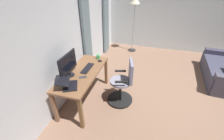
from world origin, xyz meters
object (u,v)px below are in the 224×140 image
at_px(desk, 83,76).
at_px(computer_monitor, 68,64).
at_px(computer_keyboard, 87,68).
at_px(floor_lamp, 135,7).
at_px(mug_tea, 98,57).
at_px(office_chair, 123,84).
at_px(cell_phone_by_monitor, 83,77).
at_px(computer_mouse, 100,61).
at_px(laptop, 67,84).

height_order(desk, computer_monitor, computer_monitor).
distance_m(computer_keyboard, floor_lamp, 2.97).
distance_m(computer_keyboard, mug_tea, 0.51).
relative_size(computer_keyboard, mug_tea, 3.29).
relative_size(office_chair, cell_phone_by_monitor, 6.91).
xyz_separation_m(computer_keyboard, cell_phone_by_monitor, (0.32, 0.05, -0.01)).
bearing_deg(computer_mouse, computer_keyboard, -21.30).
height_order(desk, office_chair, office_chair).
distance_m(office_chair, cell_phone_by_monitor, 0.86).
height_order(computer_monitor, floor_lamp, floor_lamp).
bearing_deg(computer_monitor, computer_keyboard, 144.68).
relative_size(computer_monitor, cell_phone_by_monitor, 3.98).
relative_size(office_chair, computer_mouse, 9.96).
xyz_separation_m(desk, computer_keyboard, (-0.15, 0.04, 0.11)).
xyz_separation_m(computer_keyboard, computer_mouse, (-0.37, 0.15, 0.01)).
distance_m(office_chair, laptop, 1.16).
distance_m(desk, floor_lamp, 3.15).
relative_size(computer_keyboard, laptop, 0.93).
bearing_deg(desk, mug_tea, 171.54).
relative_size(office_chair, floor_lamp, 0.54).
xyz_separation_m(desk, floor_lamp, (-2.96, 0.56, 0.91)).
xyz_separation_m(computer_monitor, mug_tea, (-0.83, 0.29, -0.21)).
bearing_deg(computer_mouse, office_chair, 62.19).
relative_size(cell_phone_by_monitor, mug_tea, 1.12).
relative_size(desk, floor_lamp, 0.82).
distance_m(computer_monitor, computer_mouse, 0.83).
bearing_deg(mug_tea, computer_mouse, 35.47).
bearing_deg(laptop, desk, 149.20).
bearing_deg(computer_keyboard, mug_tea, 173.64).
bearing_deg(laptop, computer_keyboard, 146.73).
distance_m(computer_keyboard, cell_phone_by_monitor, 0.33).
bearing_deg(cell_phone_by_monitor, desk, 174.91).
bearing_deg(office_chair, computer_keyboard, 77.85).
bearing_deg(office_chair, mug_tea, 42.34).
bearing_deg(laptop, computer_mouse, 141.43).
height_order(office_chair, laptop, office_chair).
height_order(computer_keyboard, laptop, laptop).
bearing_deg(cell_phone_by_monitor, mug_tea, 147.10).
bearing_deg(cell_phone_by_monitor, computer_mouse, 139.63).
xyz_separation_m(desk, laptop, (0.51, -0.04, 0.15)).
bearing_deg(mug_tea, cell_phone_by_monitor, -0.69).
height_order(office_chair, computer_keyboard, office_chair).
bearing_deg(office_chair, computer_mouse, 47.02).
relative_size(laptop, floor_lamp, 0.25).
distance_m(office_chair, mug_tea, 0.91).
height_order(computer_monitor, mug_tea, computer_monitor).
relative_size(computer_mouse, mug_tea, 0.78).
relative_size(office_chair, computer_monitor, 1.74).
bearing_deg(computer_monitor, office_chair, 109.96).
xyz_separation_m(laptop, floor_lamp, (-3.47, 0.61, 0.76)).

